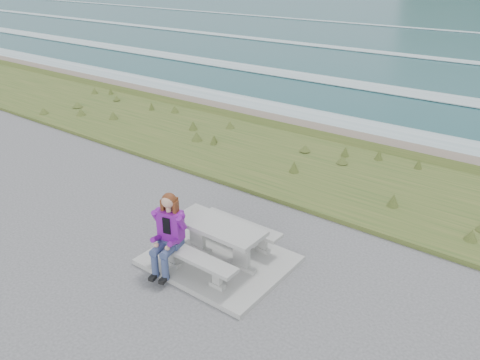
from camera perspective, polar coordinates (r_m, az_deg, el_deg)
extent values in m
cube|color=gray|center=(9.18, -2.57, -9.74)|extent=(2.60, 2.10, 0.10)
cube|color=gray|center=(9.42, -5.14, -8.13)|extent=(0.62, 0.12, 0.08)
cube|color=gray|center=(9.27, -5.21, -6.60)|extent=(0.34, 0.09, 0.51)
cube|color=gray|center=(9.12, -5.28, -5.02)|extent=(0.62, 0.12, 0.08)
cube|color=gray|center=(8.85, 0.17, -10.47)|extent=(0.62, 0.12, 0.08)
cube|color=gray|center=(8.68, 0.17, -8.89)|extent=(0.34, 0.09, 0.51)
cube|color=gray|center=(8.52, 0.17, -7.24)|extent=(0.62, 0.12, 0.08)
cube|color=gray|center=(8.77, -2.66, -5.66)|extent=(1.80, 0.75, 0.08)
cube|color=gray|center=(9.01, -8.15, -10.03)|extent=(0.30, 0.12, 0.08)
cube|color=gray|center=(8.93, -8.21, -9.24)|extent=(0.17, 0.09, 0.22)
cube|color=gray|center=(8.85, -8.27, -8.44)|extent=(0.30, 0.12, 0.08)
cube|color=gray|center=(8.41, -2.77, -12.67)|extent=(0.30, 0.12, 0.08)
cube|color=gray|center=(8.32, -2.79, -11.86)|extent=(0.17, 0.09, 0.22)
cube|color=gray|center=(8.23, -2.81, -11.02)|extent=(0.30, 0.12, 0.08)
cube|color=gray|center=(8.48, -5.67, -9.28)|extent=(1.80, 0.35, 0.07)
cube|color=gray|center=(9.87, -2.42, -6.38)|extent=(0.30, 0.12, 0.08)
cube|color=gray|center=(9.79, -2.44, -5.63)|extent=(0.17, 0.09, 0.22)
cube|color=gray|center=(9.71, -2.45, -4.87)|extent=(0.30, 0.12, 0.08)
cube|color=gray|center=(9.32, 2.78, -8.46)|extent=(0.30, 0.12, 0.08)
cube|color=gray|center=(9.24, 2.80, -7.69)|extent=(0.17, 0.09, 0.22)
cube|color=gray|center=(9.16, 2.82, -6.90)|extent=(0.30, 0.12, 0.08)
cube|color=gray|center=(9.39, 0.10, -5.47)|extent=(1.80, 0.35, 0.07)
cube|color=#314F1D|center=(12.94, 11.63, 0.41)|extent=(160.00, 4.50, 0.22)
cube|color=#6F6253|center=(15.43, 16.44, 3.99)|extent=(160.00, 0.80, 2.20)
cube|color=white|center=(21.53, 21.97, 4.16)|extent=(220.00, 3.00, 0.06)
cube|color=white|center=(29.04, 26.58, 8.45)|extent=(220.00, 2.00, 0.06)
cube|color=navy|center=(8.72, -9.08, -9.46)|extent=(0.57, 0.83, 0.58)
cube|color=#771393|center=(8.59, -8.46, -5.44)|extent=(0.49, 0.35, 0.57)
sphere|color=tan|center=(8.34, -8.74, -2.57)|extent=(0.24, 0.24, 0.24)
sphere|color=#542913|center=(8.35, -8.65, -2.43)|extent=(0.26, 0.26, 0.26)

